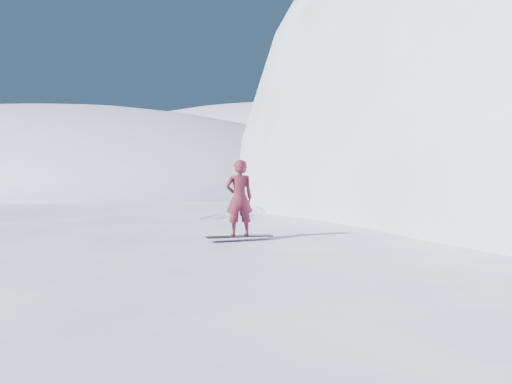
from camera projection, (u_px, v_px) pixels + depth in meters
ground at (159, 313)px, 16.25m from camera, size 400.00×400.00×0.00m
near_ridge at (238, 294)px, 18.54m from camera, size 36.00×28.00×4.80m
far_ridge_a at (26, 187)px, 100.22m from camera, size 120.00×70.00×28.00m
far_ridge_c at (290, 181)px, 132.66m from camera, size 140.00×90.00×36.00m
wind_bumps at (182, 295)px, 18.40m from camera, size 16.00×14.40×1.00m
snowboard at (239, 236)px, 14.50m from camera, size 1.51×1.35×0.03m
snowboarder at (239, 198)px, 14.44m from camera, size 0.84×0.81×1.93m
board_tracks at (238, 212)px, 21.66m from camera, size 2.82×5.92×0.04m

